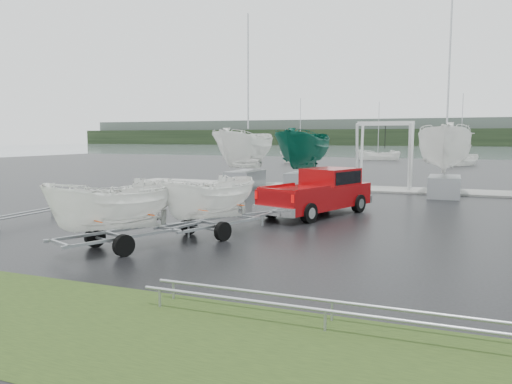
% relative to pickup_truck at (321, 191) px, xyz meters
% --- Properties ---
extents(ground_plane, '(120.00, 120.00, 0.00)m').
position_rel_pickup_truck_xyz_m(ground_plane, '(-0.78, -2.54, -0.98)').
color(ground_plane, black).
rests_on(ground_plane, ground).
extents(lake, '(300.00, 300.00, 0.00)m').
position_rel_pickup_truck_xyz_m(lake, '(-0.78, 97.46, -0.99)').
color(lake, slate).
rests_on(lake, ground).
extents(grass_verge, '(40.00, 40.00, 0.00)m').
position_rel_pickup_truck_xyz_m(grass_verge, '(-0.78, -13.54, -0.98)').
color(grass_verge, black).
rests_on(grass_verge, ground).
extents(dock, '(30.00, 3.00, 0.12)m').
position_rel_pickup_truck_xyz_m(dock, '(-0.78, 10.46, -0.93)').
color(dock, gray).
rests_on(dock, ground).
extents(treeline, '(300.00, 8.00, 6.00)m').
position_rel_pickup_truck_xyz_m(treeline, '(-0.78, 167.46, 2.02)').
color(treeline, black).
rests_on(treeline, ground).
extents(far_hill, '(300.00, 6.00, 10.00)m').
position_rel_pickup_truck_xyz_m(far_hill, '(-0.78, 175.46, 4.02)').
color(far_hill, '#4C5651').
rests_on(far_hill, ground).
extents(pickup_truck, '(3.73, 5.97, 1.88)m').
position_rel_pickup_truck_xyz_m(pickup_truck, '(0.00, 0.00, 0.00)').
color(pickup_truck, maroon).
rests_on(pickup_truck, ground).
extents(trailer_hitched, '(2.34, 3.79, 4.40)m').
position_rel_pickup_truck_xyz_m(trailer_hitched, '(-2.16, -5.94, 1.42)').
color(trailer_hitched, '#989BA1').
rests_on(trailer_hitched, ground).
extents(trailer_parked, '(2.50, 3.77, 4.55)m').
position_rel_pickup_truck_xyz_m(trailer_parked, '(-3.74, -8.72, 1.50)').
color(trailer_parked, '#989BA1').
rests_on(trailer_parked, ground).
extents(boat_hoist, '(3.30, 2.18, 4.12)m').
position_rel_pickup_truck_xyz_m(boat_hoist, '(1.21, 10.46, 1.69)').
color(boat_hoist, silver).
rests_on(boat_hoist, ground).
extents(keelboat_0, '(2.54, 3.20, 10.72)m').
position_rel_pickup_truck_xyz_m(keelboat_0, '(-7.01, 8.46, 3.06)').
color(keelboat_0, '#989BA1').
rests_on(keelboat_0, ground).
extents(keelboat_1, '(2.52, 3.20, 7.80)m').
position_rel_pickup_truck_xyz_m(keelboat_1, '(-3.24, 8.66, 3.02)').
color(keelboat_1, '#989BA1').
rests_on(keelboat_1, ground).
extents(keelboat_2, '(2.72, 3.20, 10.90)m').
position_rel_pickup_truck_xyz_m(keelboat_2, '(4.65, 8.46, 3.36)').
color(keelboat_2, '#989BA1').
rests_on(keelboat_2, ground).
extents(mast_rack_0, '(0.56, 6.50, 0.06)m').
position_rel_pickup_truck_xyz_m(mast_rack_0, '(-9.78, -1.54, -0.63)').
color(mast_rack_0, '#989BA1').
rests_on(mast_rack_0, ground).
extents(mast_rack_2, '(7.00, 0.56, 0.06)m').
position_rel_pickup_truck_xyz_m(mast_rack_2, '(3.22, -12.04, -0.63)').
color(mast_rack_2, '#989BA1').
rests_on(mast_rack_2, ground).
extents(moored_boat_0, '(3.28, 3.31, 11.16)m').
position_rel_pickup_truck_xyz_m(moored_boat_0, '(-13.00, 40.37, -0.98)').
color(moored_boat_0, white).
rests_on(moored_boat_0, ground).
extents(moored_boat_1, '(2.45, 2.40, 11.05)m').
position_rel_pickup_truck_xyz_m(moored_boat_1, '(-4.77, 50.35, -0.98)').
color(moored_boat_1, white).
rests_on(moored_boat_1, ground).
extents(moored_boat_2, '(3.12, 3.13, 10.96)m').
position_rel_pickup_truck_xyz_m(moored_boat_2, '(5.73, 40.29, -0.97)').
color(moored_boat_2, white).
rests_on(moored_boat_2, ground).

